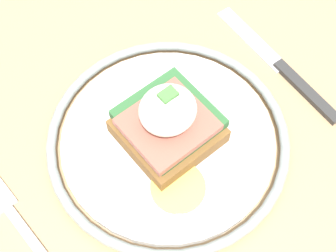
{
  "coord_description": "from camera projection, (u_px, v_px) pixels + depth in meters",
  "views": [
    {
      "loc": [
        -0.11,
        -0.14,
        1.18
      ],
      "look_at": [
        0.03,
        0.03,
        0.78
      ],
      "focal_mm": 50.0,
      "sensor_mm": 36.0,
      "label": 1
    }
  ],
  "objects": [
    {
      "name": "fork",
      "position": [
        27.0,
        234.0,
        0.44
      ],
      "size": [
        0.02,
        0.16,
        0.0
      ],
      "color": "silver",
      "rests_on": "dining_table"
    },
    {
      "name": "knife",
      "position": [
        285.0,
        71.0,
        0.53
      ],
      "size": [
        0.03,
        0.19,
        0.01
      ],
      "color": "#2D2D2D",
      "rests_on": "dining_table"
    },
    {
      "name": "plate",
      "position": [
        168.0,
        139.0,
        0.48
      ],
      "size": [
        0.25,
        0.25,
        0.02
      ],
      "color": "silver",
      "rests_on": "dining_table"
    },
    {
      "name": "sandwich",
      "position": [
        168.0,
        124.0,
        0.45
      ],
      "size": [
        0.1,
        0.12,
        0.08
      ],
      "color": "brown",
      "rests_on": "plate"
    },
    {
      "name": "dining_table",
      "position": [
        164.0,
        215.0,
        0.57
      ],
      "size": [
        1.05,
        0.76,
        0.75
      ],
      "color": "tan",
      "rests_on": "ground_plane"
    }
  ]
}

